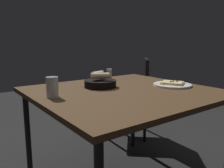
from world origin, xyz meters
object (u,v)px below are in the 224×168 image
dining_table (124,98)px  beer_glass (52,88)px  pepper_shaker (109,74)px  pizza_plate (172,84)px  chair_near (135,91)px  bread_basket (100,83)px

dining_table → beer_glass: 0.49m
beer_glass → pepper_shaker: bearing=28.6°
dining_table → beer_glass: (-0.47, 0.09, 0.11)m
pizza_plate → pepper_shaker: (-0.19, 0.55, 0.03)m
dining_table → chair_near: chair_near is taller
bread_basket → dining_table: bearing=-68.1°
pizza_plate → beer_glass: size_ratio=2.28×
beer_glass → chair_near: (1.20, 0.61, -0.28)m
pepper_shaker → chair_near: 0.64m
dining_table → pizza_plate: bearing=-13.3°
beer_glass → pepper_shaker: size_ratio=1.40×
bread_basket → pizza_plate: bearing=-30.5°
pizza_plate → beer_glass: beer_glass is taller
pizza_plate → beer_glass: 0.88m
pepper_shaker → chair_near: (0.53, 0.25, -0.26)m
beer_glass → bread_basket: bearing=13.1°
pizza_plate → bread_basket: bearing=149.5°
dining_table → beer_glass: size_ratio=9.51×
bread_basket → beer_glass: 0.41m
dining_table → pepper_shaker: bearing=65.8°
beer_glass → chair_near: 1.38m
dining_table → beer_glass: beer_glass is taller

